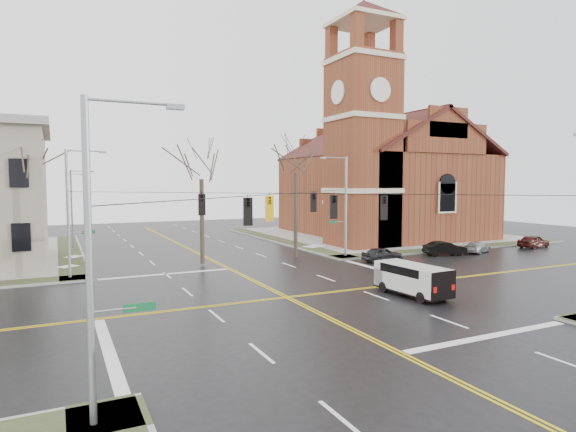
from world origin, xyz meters
name	(u,v)px	position (x,y,z in m)	size (l,w,h in m)	color
ground	(287,297)	(0.00, 0.00, 0.00)	(120.00, 120.00, 0.00)	black
sidewalks	(287,296)	(0.00, 0.00, 0.08)	(80.00, 80.00, 0.17)	gray
road_markings	(287,297)	(0.00, 0.00, 0.01)	(100.00, 100.00, 0.01)	gold
church	(378,170)	(24.76, 24.78, 8.43)	(24.28, 27.48, 27.50)	maroon
signal_pole_ne	(344,203)	(11.32, 11.50, 4.95)	(2.75, 0.22, 9.00)	gray
signal_pole_nw	(71,209)	(-11.32, 11.50, 4.95)	(2.75, 0.22, 9.00)	gray
signal_pole_sw	(96,252)	(-11.32, -11.50, 4.95)	(2.75, 0.22, 9.00)	gray
span_wires	(287,193)	(0.00, 0.00, 6.20)	(23.02, 23.02, 0.03)	black
traffic_signals	(292,207)	(0.00, -0.67, 5.45)	(8.21, 8.26, 1.30)	black
streetlight_north_a	(73,206)	(-10.65, 28.00, 4.47)	(2.30, 0.20, 8.00)	gray
streetlight_north_b	(68,200)	(-10.65, 48.00, 4.47)	(2.30, 0.20, 8.00)	gray
cargo_van	(410,277)	(6.95, -2.76, 1.11)	(2.25, 5.08, 1.88)	silver
parked_car_a	(382,254)	(13.09, 8.09, 0.63)	(1.50, 3.72, 1.27)	black
parked_car_b	(445,248)	(20.57, 8.44, 0.66)	(1.40, 4.01, 1.32)	black
parked_car_c	(477,247)	(24.71, 8.39, 0.55)	(1.55, 3.81, 1.10)	#9C9B9E
parked_car_d	(534,241)	(32.83, 8.41, 0.68)	(1.60, 3.97, 1.35)	#3E1511
tree_nw_far	(28,171)	(-13.97, 13.46, 7.66)	(4.00, 4.00, 10.57)	#3A2F25
tree_nw_near	(201,173)	(-1.46, 13.04, 7.58)	(4.00, 4.00, 10.45)	#3A2F25
tree_ne	(296,167)	(7.13, 13.00, 8.24)	(4.00, 4.00, 11.38)	#3A2F25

